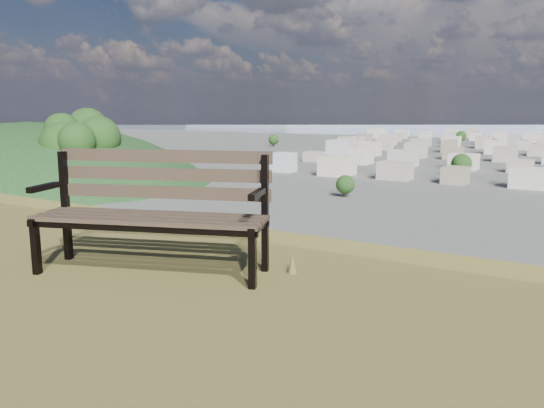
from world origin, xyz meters
The scene contains 3 objects.
park_bench centered at (1.32, 2.69, 25.58)m, with size 2.06×1.26×1.03m.
green_wooded_hill centered at (-181.90, 126.33, 0.13)m, with size 172.59×138.07×86.30m.
city_trees centered at (-26.39, 319.00, 4.83)m, with size 406.52×387.20×9.98m.
Camera 1 is at (4.51, -0.63, 26.37)m, focal length 35.00 mm.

